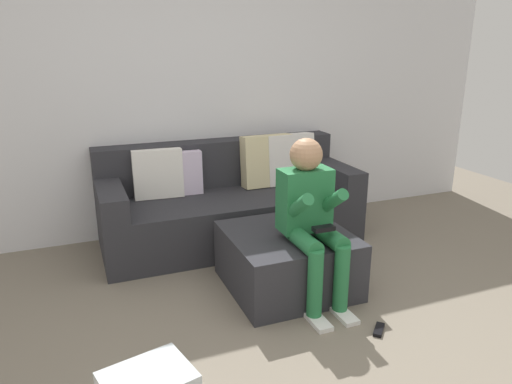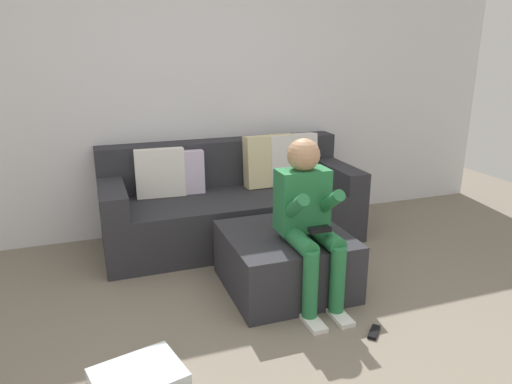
# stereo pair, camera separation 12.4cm
# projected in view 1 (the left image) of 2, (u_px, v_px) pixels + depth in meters

# --- Properties ---
(ground_plane) EXTENTS (8.10, 8.10, 0.00)m
(ground_plane) POSITION_uv_depth(u_px,v_px,m) (312.00, 373.00, 2.53)
(ground_plane) COLOR slate
(wall_back) EXTENTS (6.23, 0.10, 2.45)m
(wall_back) POSITION_uv_depth(u_px,v_px,m) (193.00, 97.00, 4.25)
(wall_back) COLOR silver
(wall_back) RESTS_ON ground_plane
(couch_sectional) EXTENTS (2.20, 0.89, 0.90)m
(couch_sectional) POSITION_uv_depth(u_px,v_px,m) (230.00, 202.00, 4.21)
(couch_sectional) COLOR #2D2D33
(couch_sectional) RESTS_ON ground_plane
(ottoman) EXTENTS (0.83, 0.83, 0.41)m
(ottoman) POSITION_uv_depth(u_px,v_px,m) (287.00, 260.00, 3.38)
(ottoman) COLOR #2D2D33
(ottoman) RESTS_ON ground_plane
(person_seated) EXTENTS (0.34, 0.63, 1.10)m
(person_seated) POSITION_uv_depth(u_px,v_px,m) (311.00, 212.00, 3.11)
(person_seated) COLOR #26723F
(person_seated) RESTS_ON ground_plane
(storage_bin) EXTENTS (0.51, 0.44, 0.09)m
(storage_bin) POSITION_uv_depth(u_px,v_px,m) (148.00, 381.00, 2.40)
(storage_bin) COLOR silver
(storage_bin) RESTS_ON ground_plane
(remote_near_ottoman) EXTENTS (0.14, 0.14, 0.02)m
(remote_near_ottoman) POSITION_uv_depth(u_px,v_px,m) (379.00, 330.00, 2.89)
(remote_near_ottoman) COLOR black
(remote_near_ottoman) RESTS_ON ground_plane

